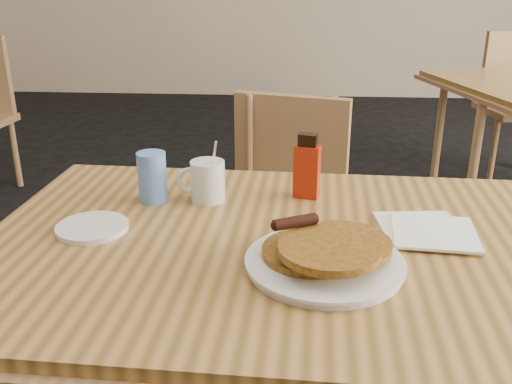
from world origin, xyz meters
TOP-DOWN VIEW (x-y plane):
  - main_table at (0.02, -0.01)m, footprint 1.33×0.93m
  - chair_main_far at (0.02, 0.72)m, footprint 0.49×0.50m
  - pancake_plate at (0.09, -0.12)m, footprint 0.29×0.29m
  - coffee_mug at (-0.18, 0.19)m, footprint 0.12×0.08m
  - syrup_bottle at (0.06, 0.23)m, footprint 0.07×0.05m
  - napkin_stack at (0.31, 0.05)m, footprint 0.21×0.22m
  - blue_tumbler at (-0.30, 0.18)m, footprint 0.08×0.08m
  - side_saucer at (-0.39, 0.01)m, footprint 0.19×0.19m

SIDE VIEW (x-z plane):
  - chair_main_far at x=0.02m, z-range 0.08..0.96m
  - main_table at x=0.02m, z-range 0.33..1.08m
  - napkin_stack at x=0.31m, z-range 0.75..0.76m
  - side_saucer at x=-0.39m, z-range 0.75..0.76m
  - pancake_plate at x=0.09m, z-range 0.73..0.82m
  - coffee_mug at x=-0.18m, z-range 0.72..0.88m
  - blue_tumbler at x=-0.30m, z-range 0.75..0.87m
  - syrup_bottle at x=0.06m, z-range 0.74..0.90m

